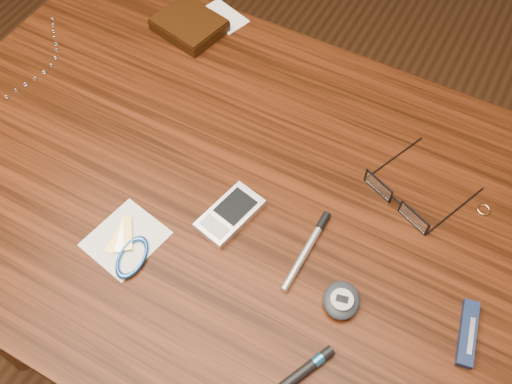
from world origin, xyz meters
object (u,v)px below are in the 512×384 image
wallet_and_card (190,25)px  pda_phone (230,214)px  desk (224,217)px  notepad_keys (129,248)px  pocket_knife (468,333)px  eyeglasses (399,199)px  silver_pen (310,244)px  pedometer (341,300)px

wallet_and_card → pda_phone: size_ratio=1.48×
desk → notepad_keys: bearing=-108.8°
pocket_knife → notepad_keys: bearing=-166.6°
eyeglasses → silver_pen: bearing=-123.6°
pocket_knife → desk: bearing=172.7°
wallet_and_card → desk: bearing=-50.2°
notepad_keys → silver_pen: silver_pen is taller
pda_phone → pocket_knife: bearing=-1.0°
pocket_knife → silver_pen: 0.23m
eyeglasses → pocket_knife: eyeglasses is taller
pocket_knife → wallet_and_card: bearing=153.0°
eyeglasses → pedometer: size_ratio=2.56×
desk → wallet_and_card: (-0.22, 0.26, 0.11)m
desk → silver_pen: bearing=-11.3°
wallet_and_card → pocket_knife: (0.61, -0.31, -0.01)m
desk → pedometer: (0.24, -0.09, 0.11)m
silver_pen → pedometer: bearing=-37.8°
desk → silver_pen: (0.16, -0.03, 0.11)m
pedometer → notepad_keys: 0.30m
eyeglasses → silver_pen: 0.15m
pda_phone → silver_pen: pda_phone is taller
pedometer → pda_phone: bearing=167.1°
pedometer → silver_pen: size_ratio=0.48×
pda_phone → wallet_and_card: bearing=130.4°
pda_phone → pocket_knife: size_ratio=1.18×
eyeglasses → notepad_keys: 0.39m
pedometer → desk: bearing=159.4°
wallet_and_card → notepad_keys: wallet_and_card is taller
pda_phone → notepad_keys: bearing=-130.6°
wallet_and_card → notepad_keys: bearing=-68.7°
eyeglasses → silver_pen: eyeglasses is taller
pda_phone → silver_pen: size_ratio=0.79×
eyeglasses → pda_phone: eyeglasses is taller
pda_phone → eyeglasses: bearing=33.8°
eyeglasses → pocket_knife: 0.21m
silver_pen → notepad_keys: bearing=-150.2°
notepad_keys → silver_pen: (0.22, 0.12, 0.00)m
notepad_keys → wallet_and_card: bearing=111.3°
pda_phone → pedometer: bearing=-12.9°
desk → wallet_and_card: wallet_and_card is taller
wallet_and_card → silver_pen: bearing=-37.6°
pda_phone → pocket_knife: pda_phone is taller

